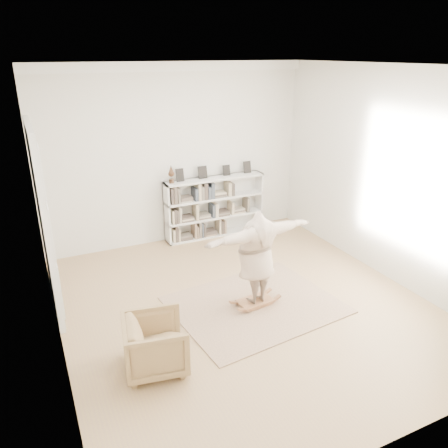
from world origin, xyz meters
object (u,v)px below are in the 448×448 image
object	(u,v)px
rocker_board	(255,301)
bookshelf	(214,207)
person	(257,255)
armchair	(155,344)

from	to	relation	value
rocker_board	bookshelf	bearing A→B (deg)	72.53
bookshelf	person	xyz separation A→B (m)	(-0.60, -2.92, 0.26)
armchair	person	distance (m)	2.07
bookshelf	person	world-z (taller)	person
bookshelf	rocker_board	size ratio (longest dim) A/B	3.77
bookshelf	person	distance (m)	2.99
armchair	rocker_board	distance (m)	2.01
bookshelf	rocker_board	bearing A→B (deg)	-101.59
bookshelf	rocker_board	distance (m)	3.03
armchair	rocker_board	bearing A→B (deg)	-58.24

